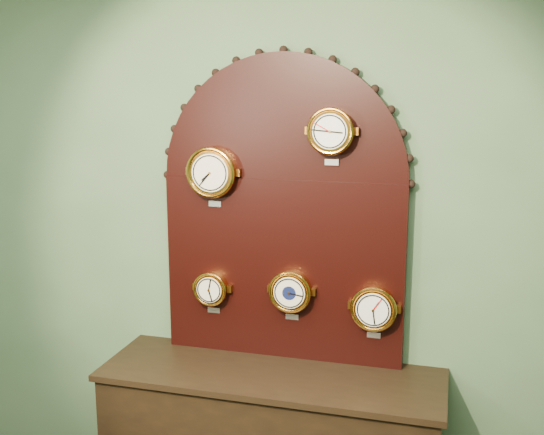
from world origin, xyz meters
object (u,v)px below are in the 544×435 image
(display_board, at_px, (283,200))
(tide_clock, at_px, (374,308))
(roman_clock, at_px, (212,172))
(hygrometer, at_px, (211,288))
(barometer, at_px, (291,291))
(arabic_clock, at_px, (331,131))

(display_board, height_order, tide_clock, display_board)
(roman_clock, height_order, hygrometer, roman_clock)
(roman_clock, relative_size, barometer, 1.15)
(roman_clock, bearing_deg, tide_clock, 0.06)
(barometer, distance_m, tide_clock, 0.41)
(roman_clock, relative_size, arabic_clock, 1.12)
(roman_clock, bearing_deg, hygrometer, 173.10)
(display_board, height_order, arabic_clock, display_board)
(hygrometer, height_order, tide_clock, hygrometer)
(display_board, relative_size, tide_clock, 5.65)
(display_board, relative_size, hygrometer, 6.70)
(barometer, bearing_deg, arabic_clock, -0.01)
(tide_clock, bearing_deg, roman_clock, -179.94)
(barometer, relative_size, tide_clock, 0.97)
(roman_clock, height_order, tide_clock, roman_clock)
(arabic_clock, relative_size, tide_clock, 0.99)
(display_board, bearing_deg, barometer, -49.21)
(barometer, bearing_deg, roman_clock, -179.88)
(tide_clock, bearing_deg, arabic_clock, 179.99)
(barometer, bearing_deg, tide_clock, -0.01)
(hygrometer, bearing_deg, arabic_clock, -0.11)
(hygrometer, bearing_deg, roman_clock, -6.90)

